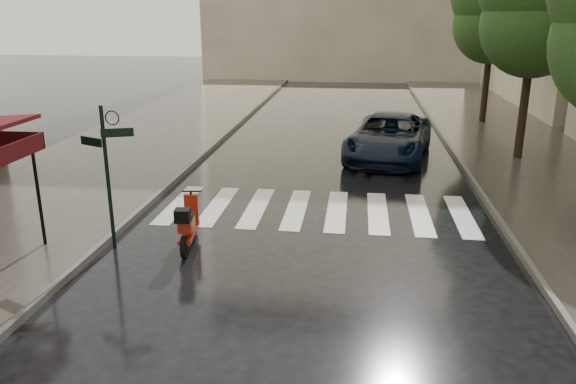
# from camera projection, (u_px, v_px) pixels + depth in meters

# --- Properties ---
(ground) EXTENTS (120.00, 120.00, 0.00)m
(ground) POSITION_uv_depth(u_px,v_px,m) (109.00, 323.00, 9.23)
(ground) COLOR black
(ground) RESTS_ON ground
(sidewalk_near) EXTENTS (6.00, 60.00, 0.12)m
(sidewalk_near) POSITION_uv_depth(u_px,v_px,m) (130.00, 148.00, 21.09)
(sidewalk_near) COLOR #38332D
(sidewalk_near) RESTS_ON ground
(sidewalk_far) EXTENTS (5.50, 60.00, 0.12)m
(sidewalk_far) POSITION_uv_depth(u_px,v_px,m) (540.00, 160.00, 19.36)
(sidewalk_far) COLOR #38332D
(sidewalk_far) RESTS_ON ground
(curb_near) EXTENTS (0.12, 60.00, 0.16)m
(curb_near) POSITION_uv_depth(u_px,v_px,m) (209.00, 150.00, 20.73)
(curb_near) COLOR #595651
(curb_near) RESTS_ON ground
(curb_far) EXTENTS (0.12, 60.00, 0.16)m
(curb_far) POSITION_uv_depth(u_px,v_px,m) (456.00, 157.00, 19.68)
(curb_far) COLOR #595651
(curb_far) RESTS_ON ground
(crosswalk) EXTENTS (7.85, 3.20, 0.01)m
(crosswalk) POSITION_uv_depth(u_px,v_px,m) (316.00, 210.00, 14.55)
(crosswalk) COLOR silver
(crosswalk) RESTS_ON ground
(signpost) EXTENTS (1.17, 0.29, 3.10)m
(signpost) POSITION_uv_depth(u_px,v_px,m) (107.00, 166.00, 11.65)
(signpost) COLOR black
(signpost) RESTS_ON ground
(tree_far) EXTENTS (3.80, 3.80, 8.16)m
(tree_far) POSITION_uv_depth(u_px,v_px,m) (495.00, 0.00, 24.42)
(tree_far) COLOR black
(tree_far) RESTS_ON sidewalk_far
(scooter) EXTENTS (0.52, 1.67, 1.10)m
(scooter) POSITION_uv_depth(u_px,v_px,m) (188.00, 225.00, 12.09)
(scooter) COLOR black
(scooter) RESTS_ON ground
(parked_car) EXTENTS (3.52, 5.93, 1.55)m
(parked_car) POSITION_uv_depth(u_px,v_px,m) (389.00, 137.00, 19.53)
(parked_car) COLOR black
(parked_car) RESTS_ON ground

